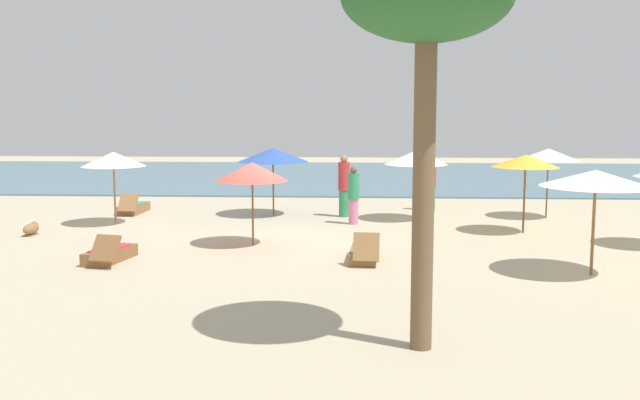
# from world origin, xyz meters

# --- Properties ---
(ground_plane) EXTENTS (60.00, 60.00, 0.00)m
(ground_plane) POSITION_xyz_m (0.00, 0.00, 0.00)
(ground_plane) COLOR #BCAD8E
(ocean_water) EXTENTS (48.00, 16.00, 0.06)m
(ocean_water) POSITION_xyz_m (0.00, 17.00, 0.03)
(ocean_water) COLOR slate
(ocean_water) RESTS_ON ground_plane
(umbrella_0) EXTENTS (2.26, 2.26, 2.20)m
(umbrella_0) POSITION_xyz_m (7.12, -3.27, 2.02)
(umbrella_0) COLOR brown
(umbrella_0) RESTS_ON ground_plane
(umbrella_1) EXTENTS (1.92, 1.92, 2.14)m
(umbrella_1) POSITION_xyz_m (4.03, 3.79, 1.92)
(umbrella_1) COLOR brown
(umbrella_1) RESTS_ON ground_plane
(umbrella_2) EXTENTS (1.87, 1.87, 2.15)m
(umbrella_2) POSITION_xyz_m (-4.84, 2.47, 1.94)
(umbrella_2) COLOR olive
(umbrella_2) RESTS_ON ground_plane
(umbrella_3) EXTENTS (1.82, 1.82, 2.16)m
(umbrella_3) POSITION_xyz_m (6.83, 1.69, 1.99)
(umbrella_3) COLOR brown
(umbrella_3) RESTS_ON ground_plane
(umbrella_5) EXTENTS (1.87, 1.87, 2.17)m
(umbrella_5) POSITION_xyz_m (8.14, 4.41, 1.98)
(umbrella_5) COLOR brown
(umbrella_5) RESTS_ON ground_plane
(umbrella_6) EXTENTS (1.81, 1.81, 2.10)m
(umbrella_6) POSITION_xyz_m (-0.36, -0.47, 1.86)
(umbrella_6) COLOR brown
(umbrella_6) RESTS_ON ground_plane
(umbrella_7) EXTENTS (2.23, 2.23, 2.16)m
(umbrella_7) POSITION_xyz_m (-0.40, 4.49, 1.93)
(umbrella_7) COLOR brown
(umbrella_7) RESTS_ON ground_plane
(lounger_0) EXTENTS (0.67, 1.71, 0.70)m
(lounger_0) POSITION_xyz_m (-5.02, 4.79, 0.18)
(lounger_0) COLOR olive
(lounger_0) RESTS_ON ground_plane
(lounger_1) EXTENTS (0.91, 1.76, 0.70)m
(lounger_1) POSITION_xyz_m (-3.33, -2.51, 0.18)
(lounger_1) COLOR brown
(lounger_1) RESTS_ON ground_plane
(lounger_3) EXTENTS (0.69, 1.66, 0.75)m
(lounger_3) POSITION_xyz_m (2.41, -2.14, 0.17)
(lounger_3) COLOR olive
(lounger_3) RESTS_ON ground_plane
(person_0) EXTENTS (0.47, 0.47, 1.71)m
(person_0) POSITION_xyz_m (2.14, 2.97, 0.86)
(person_0) COLOR #D17299
(person_0) RESTS_ON ground_plane
(person_1) EXTENTS (0.49, 0.49, 1.95)m
(person_1) POSITION_xyz_m (1.83, 4.37, 0.99)
(person_1) COLOR #338C59
(person_1) RESTS_ON ground_plane
(person_2) EXTENTS (0.40, 0.40, 1.80)m
(person_2) POSITION_xyz_m (4.73, 5.89, 0.93)
(person_2) COLOR #338C59
(person_2) RESTS_ON ground_plane
(palm_0) EXTENTS (2.40, 2.40, 5.69)m
(palm_0) POSITION_xyz_m (3.18, -8.07, 4.87)
(palm_0) COLOR brown
(palm_0) RESTS_ON ground_plane
(dog) EXTENTS (0.36, 0.73, 0.34)m
(dog) POSITION_xyz_m (-6.56, 0.69, 0.18)
(dog) COLOR olive
(dog) RESTS_ON ground_plane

